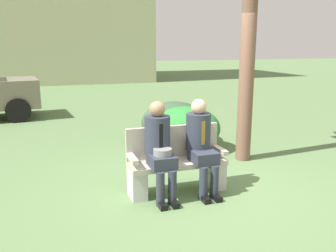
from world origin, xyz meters
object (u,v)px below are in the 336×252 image
at_px(park_bench, 176,163).
at_px(shrub_near_bench, 185,129).
at_px(shrub_mid_lawn, 174,122).
at_px(seated_man_left, 160,145).
at_px(seated_man_right, 201,141).

relative_size(park_bench, shrub_near_bench, 0.98).
bearing_deg(shrub_near_bench, park_bench, -114.98).
xyz_separation_m(shrub_near_bench, shrub_mid_lawn, (-0.01, 0.61, 0.00)).
height_order(seated_man_left, shrub_mid_lawn, seated_man_left).
bearing_deg(seated_man_right, shrub_mid_lawn, 78.61).
height_order(seated_man_left, seated_man_right, same).
bearing_deg(shrub_mid_lawn, park_bench, -108.85).
xyz_separation_m(park_bench, seated_man_left, (-0.28, -0.13, 0.32)).
relative_size(park_bench, seated_man_left, 1.04).
height_order(park_bench, seated_man_right, seated_man_right).
relative_size(seated_man_right, shrub_mid_lawn, 0.94).
bearing_deg(park_bench, shrub_mid_lawn, 71.15).
relative_size(seated_man_left, seated_man_right, 1.00).
bearing_deg(shrub_mid_lawn, shrub_near_bench, -88.69).
height_order(park_bench, shrub_mid_lawn, park_bench).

